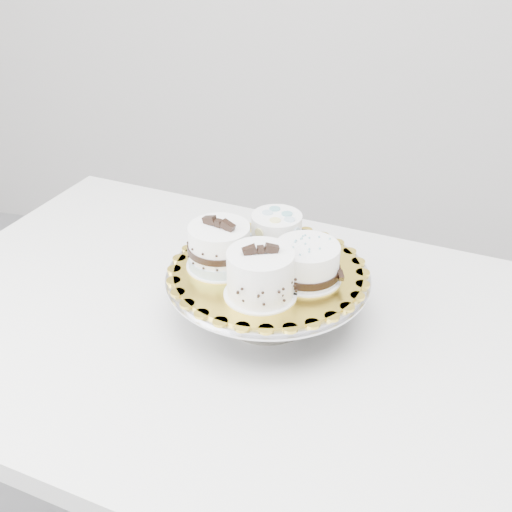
% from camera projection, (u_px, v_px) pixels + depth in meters
% --- Properties ---
extents(table, '(1.40, 1.04, 0.75)m').
position_uv_depth(table, '(237.00, 352.00, 1.21)').
color(table, white).
rests_on(table, floor).
extents(cake_stand, '(0.36, 0.36, 0.10)m').
position_uv_depth(cake_stand, '(268.00, 287.00, 1.15)').
color(cake_stand, gray).
rests_on(cake_stand, table).
extents(cake_board, '(0.43, 0.43, 0.00)m').
position_uv_depth(cake_board, '(268.00, 271.00, 1.13)').
color(cake_board, gold).
rests_on(cake_board, cake_stand).
extents(cake_swirl, '(0.14, 0.14, 0.10)m').
position_uv_depth(cake_swirl, '(260.00, 275.00, 1.05)').
color(cake_swirl, white).
rests_on(cake_swirl, cake_board).
extents(cake_banded, '(0.14, 0.14, 0.10)m').
position_uv_depth(cake_banded, '(220.00, 248.00, 1.12)').
color(cake_banded, white).
rests_on(cake_banded, cake_board).
extents(cake_dots, '(0.11, 0.11, 0.07)m').
position_uv_depth(cake_dots, '(276.00, 231.00, 1.18)').
color(cake_dots, white).
rests_on(cake_dots, cake_board).
extents(cake_ribbon, '(0.14, 0.14, 0.07)m').
position_uv_depth(cake_ribbon, '(307.00, 263.00, 1.09)').
color(cake_ribbon, white).
rests_on(cake_ribbon, cake_board).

